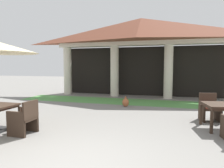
# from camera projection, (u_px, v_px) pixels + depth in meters

# --- Properties ---
(background_pavilion) EXTENTS (10.83, 2.56, 4.65)m
(background_pavilion) POSITION_uv_depth(u_px,v_px,m) (141.00, 38.00, 12.26)
(background_pavilion) COLOR beige
(background_pavilion) RESTS_ON ground
(lawn_strip) EXTENTS (12.63, 1.96, 0.01)m
(lawn_strip) POSITION_uv_depth(u_px,v_px,m) (135.00, 102.00, 10.77)
(lawn_strip) COLOR #519347
(lawn_strip) RESTS_ON ground
(patio_table_near_foreground) EXTENTS (1.14, 1.14, 0.76)m
(patio_table_near_foreground) POSITION_uv_depth(u_px,v_px,m) (222.00, 107.00, 6.08)
(patio_table_near_foreground) COLOR #38281E
(patio_table_near_foreground) RESTS_ON ground
(patio_chair_near_foreground_north) EXTENTS (0.69, 0.67, 0.93)m
(patio_chair_near_foreground_north) POSITION_uv_depth(u_px,v_px,m) (210.00, 108.00, 7.08)
(patio_chair_near_foreground_north) COLOR #38281E
(patio_chair_near_foreground_north) RESTS_ON ground
(patio_chair_mid_left_east) EXTENTS (0.57, 0.62, 0.93)m
(patio_chair_mid_left_east) POSITION_uv_depth(u_px,v_px,m) (24.00, 119.00, 5.66)
(patio_chair_mid_left_east) COLOR #38281E
(patio_chair_mid_left_east) RESTS_ON ground
(terracotta_urn) EXTENTS (0.30, 0.30, 0.47)m
(terracotta_urn) POSITION_uv_depth(u_px,v_px,m) (126.00, 102.00, 9.54)
(terracotta_urn) COLOR #9E5633
(terracotta_urn) RESTS_ON ground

